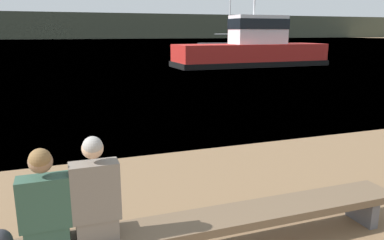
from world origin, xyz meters
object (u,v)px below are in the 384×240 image
person_right (95,196)px  moored_sailboat (232,49)px  bench_main (160,234)px  person_left (45,205)px  tugboat_red (252,50)px

person_right → moored_sailboat: 36.80m
bench_main → person_left: size_ratio=6.14×
person_left → person_right: 0.45m
bench_main → moored_sailboat: size_ratio=0.63×
tugboat_red → person_right: bearing=147.2°
person_right → bench_main: bearing=-0.1°
bench_main → person_left: bearing=179.9°
bench_main → tugboat_red: 24.10m
bench_main → tugboat_red: (12.35, 20.68, 0.76)m
tugboat_red → moored_sailboat: size_ratio=1.20×
person_right → moored_sailboat: (17.15, 32.55, -0.21)m
person_right → tugboat_red: (12.97, 20.68, 0.23)m
person_left → tugboat_red: size_ratio=0.09×
bench_main → person_right: (-0.62, 0.00, 0.52)m
person_left → person_right: size_ratio=0.94×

